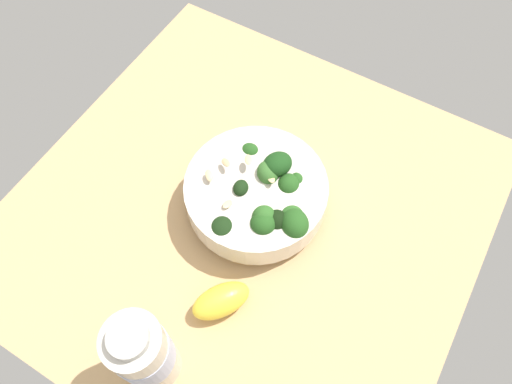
# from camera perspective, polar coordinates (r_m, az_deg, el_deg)

# --- Properties ---
(ground_plane) EXTENTS (0.65, 0.65, 0.04)m
(ground_plane) POSITION_cam_1_polar(r_m,az_deg,el_deg) (0.74, -1.04, -2.91)
(ground_plane) COLOR tan
(bowl_of_broccoli) EXTENTS (0.20, 0.20, 0.09)m
(bowl_of_broccoli) POSITION_cam_1_polar(r_m,az_deg,el_deg) (0.69, 0.30, -0.25)
(bowl_of_broccoli) COLOR silver
(bowl_of_broccoli) RESTS_ON ground_plane
(lemon_wedge) EXTENTS (0.08, 0.09, 0.04)m
(lemon_wedge) POSITION_cam_1_polar(r_m,az_deg,el_deg) (0.65, -4.10, -12.53)
(lemon_wedge) COLOR yellow
(lemon_wedge) RESTS_ON ground_plane
(bottle_tall) EXTENTS (0.07, 0.07, 0.16)m
(bottle_tall) POSITION_cam_1_polar(r_m,az_deg,el_deg) (0.59, -12.99, -17.84)
(bottle_tall) COLOR beige
(bottle_tall) RESTS_ON ground_plane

